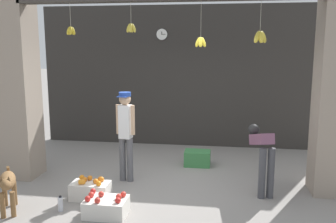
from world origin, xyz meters
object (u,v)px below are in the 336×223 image
object	(u,v)px
fruit_crate_oranges	(91,190)
fruit_crate_apples	(106,206)
wall_clock	(162,34)
shopkeeper	(126,130)
water_bottle	(61,204)
dog	(7,184)
produce_box_green	(197,158)
worker_stooping	(262,151)

from	to	relation	value
fruit_crate_oranges	fruit_crate_apples	world-z (taller)	fruit_crate_oranges
wall_clock	shopkeeper	bearing A→B (deg)	-95.07
fruit_crate_oranges	water_bottle	distance (m)	0.55
dog	produce_box_green	xyz separation A→B (m)	(2.51, 2.51, -0.27)
worker_stooping	wall_clock	size ratio (longest dim) A/B	3.93
shopkeeper	fruit_crate_oranges	distance (m)	1.20
fruit_crate_oranges	produce_box_green	size ratio (longest dim) A/B	1.17
fruit_crate_oranges	dog	bearing A→B (deg)	-148.10
worker_stooping	wall_clock	distance (m)	3.90
fruit_crate_apples	wall_clock	bearing A→B (deg)	87.70
shopkeeper	water_bottle	world-z (taller)	shopkeeper
dog	produce_box_green	bearing A→B (deg)	107.10
water_bottle	shopkeeper	bearing A→B (deg)	64.85
shopkeeper	wall_clock	bearing A→B (deg)	-86.29
shopkeeper	worker_stooping	world-z (taller)	shopkeeper
dog	fruit_crate_apples	size ratio (longest dim) A/B	1.29
fruit_crate_oranges	fruit_crate_apples	size ratio (longest dim) A/B	1.01
fruit_crate_apples	water_bottle	distance (m)	0.69
shopkeeper	wall_clock	distance (m)	3.03
water_bottle	wall_clock	distance (m)	4.66
shopkeeper	water_bottle	size ratio (longest dim) A/B	6.88
worker_stooping	produce_box_green	xyz separation A→B (m)	(-1.11, 1.23, -0.55)
shopkeeper	water_bottle	distance (m)	1.68
water_bottle	wall_clock	world-z (taller)	wall_clock
shopkeeper	produce_box_green	world-z (taller)	shopkeeper
fruit_crate_oranges	water_bottle	world-z (taller)	fruit_crate_oranges
shopkeeper	wall_clock	size ratio (longest dim) A/B	5.91
shopkeeper	worker_stooping	distance (m)	2.31
wall_clock	water_bottle	bearing A→B (deg)	-102.45
produce_box_green	water_bottle	world-z (taller)	produce_box_green
worker_stooping	wall_clock	bearing A→B (deg)	112.40
dog	worker_stooping	bearing A→B (deg)	81.54
produce_box_green	wall_clock	size ratio (longest dim) A/B	1.90
fruit_crate_apples	produce_box_green	bearing A→B (deg)	65.28
worker_stooping	produce_box_green	world-z (taller)	worker_stooping
fruit_crate_oranges	wall_clock	world-z (taller)	wall_clock
wall_clock	dog	bearing A→B (deg)	-111.38
fruit_crate_apples	water_bottle	xyz separation A→B (m)	(-0.69, 0.04, -0.02)
worker_stooping	fruit_crate_oranges	world-z (taller)	worker_stooping
fruit_crate_apples	wall_clock	size ratio (longest dim) A/B	2.18
worker_stooping	fruit_crate_oranges	size ratio (longest dim) A/B	1.78
fruit_crate_apples	wall_clock	xyz separation A→B (m)	(0.16, 3.88, 2.47)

